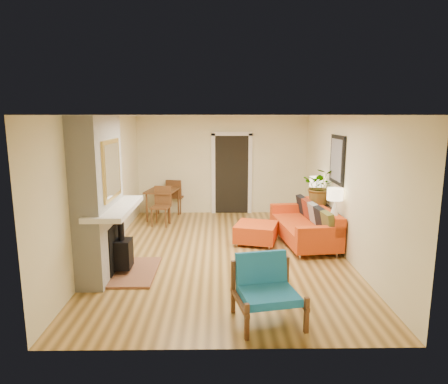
{
  "coord_description": "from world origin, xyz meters",
  "views": [
    {
      "loc": [
        -0.11,
        -7.34,
        2.59
      ],
      "look_at": [
        0.0,
        0.2,
        1.15
      ],
      "focal_mm": 32.0,
      "sensor_mm": 36.0,
      "label": 1
    }
  ],
  "objects_px": {
    "lamp_near": "(335,199)",
    "houseplant": "(321,186)",
    "console_table": "(323,215)",
    "blue_chair": "(266,285)",
    "sofa": "(307,225)",
    "dining_table": "(166,195)",
    "ottoman": "(256,232)",
    "lamp_far": "(316,186)"
  },
  "relations": [
    {
      "from": "lamp_near",
      "to": "houseplant",
      "type": "bearing_deg",
      "value": 90.56
    },
    {
      "from": "console_table",
      "to": "blue_chair",
      "type": "bearing_deg",
      "value": -116.15
    },
    {
      "from": "sofa",
      "to": "dining_table",
      "type": "xyz_separation_m",
      "value": [
        -3.18,
        1.99,
        0.24
      ]
    },
    {
      "from": "blue_chair",
      "to": "dining_table",
      "type": "xyz_separation_m",
      "value": [
        -1.94,
        5.16,
        0.16
      ]
    },
    {
      "from": "ottoman",
      "to": "dining_table",
      "type": "relative_size",
      "value": 0.56
    },
    {
      "from": "sofa",
      "to": "dining_table",
      "type": "distance_m",
      "value": 3.76
    },
    {
      "from": "blue_chair",
      "to": "console_table",
      "type": "relative_size",
      "value": 0.51
    },
    {
      "from": "ottoman",
      "to": "lamp_near",
      "type": "bearing_deg",
      "value": -24.87
    },
    {
      "from": "ottoman",
      "to": "blue_chair",
      "type": "bearing_deg",
      "value": -93.17
    },
    {
      "from": "sofa",
      "to": "lamp_far",
      "type": "distance_m",
      "value": 1.08
    },
    {
      "from": "console_table",
      "to": "lamp_far",
      "type": "bearing_deg",
      "value": 90.0
    },
    {
      "from": "ottoman",
      "to": "lamp_far",
      "type": "relative_size",
      "value": 1.84
    },
    {
      "from": "ottoman",
      "to": "dining_table",
      "type": "xyz_separation_m",
      "value": [
        -2.11,
        2.04,
        0.37
      ]
    },
    {
      "from": "console_table",
      "to": "lamp_near",
      "type": "relative_size",
      "value": 3.43
    },
    {
      "from": "dining_table",
      "to": "houseplant",
      "type": "distance_m",
      "value": 3.92
    },
    {
      "from": "ottoman",
      "to": "lamp_near",
      "type": "relative_size",
      "value": 1.84
    },
    {
      "from": "dining_table",
      "to": "houseplant",
      "type": "relative_size",
      "value": 2.23
    },
    {
      "from": "sofa",
      "to": "lamp_far",
      "type": "height_order",
      "value": "lamp_far"
    },
    {
      "from": "dining_table",
      "to": "houseplant",
      "type": "xyz_separation_m",
      "value": [
        3.51,
        -1.66,
        0.51
      ]
    },
    {
      "from": "dining_table",
      "to": "houseplant",
      "type": "bearing_deg",
      "value": -25.38
    },
    {
      "from": "blue_chair",
      "to": "dining_table",
      "type": "distance_m",
      "value": 5.51
    },
    {
      "from": "sofa",
      "to": "lamp_far",
      "type": "xyz_separation_m",
      "value": [
        0.34,
        0.75,
        0.7
      ]
    },
    {
      "from": "console_table",
      "to": "houseplant",
      "type": "bearing_deg",
      "value": 92.04
    },
    {
      "from": "sofa",
      "to": "console_table",
      "type": "bearing_deg",
      "value": 7.98
    },
    {
      "from": "sofa",
      "to": "ottoman",
      "type": "relative_size",
      "value": 2.21
    },
    {
      "from": "sofa",
      "to": "blue_chair",
      "type": "relative_size",
      "value": 2.36
    },
    {
      "from": "lamp_near",
      "to": "console_table",
      "type": "bearing_deg",
      "value": 90.0
    },
    {
      "from": "sofa",
      "to": "lamp_near",
      "type": "relative_size",
      "value": 4.08
    },
    {
      "from": "ottoman",
      "to": "console_table",
      "type": "relative_size",
      "value": 0.54
    },
    {
      "from": "houseplant",
      "to": "dining_table",
      "type": "bearing_deg",
      "value": 154.62
    },
    {
      "from": "ottoman",
      "to": "blue_chair",
      "type": "distance_m",
      "value": 3.13
    },
    {
      "from": "sofa",
      "to": "ottoman",
      "type": "distance_m",
      "value": 1.07
    },
    {
      "from": "console_table",
      "to": "houseplant",
      "type": "xyz_separation_m",
      "value": [
        -0.01,
        0.28,
        0.54
      ]
    },
    {
      "from": "dining_table",
      "to": "console_table",
      "type": "bearing_deg",
      "value": -28.95
    },
    {
      "from": "sofa",
      "to": "blue_chair",
      "type": "height_order",
      "value": "sofa"
    },
    {
      "from": "blue_chair",
      "to": "lamp_far",
      "type": "height_order",
      "value": "lamp_far"
    },
    {
      "from": "dining_table",
      "to": "lamp_near",
      "type": "distance_m",
      "value": 4.45
    },
    {
      "from": "ottoman",
      "to": "sofa",
      "type": "bearing_deg",
      "value": 2.51
    },
    {
      "from": "ottoman",
      "to": "console_table",
      "type": "height_order",
      "value": "console_table"
    },
    {
      "from": "lamp_near",
      "to": "houseplant",
      "type": "distance_m",
      "value": 1.03
    },
    {
      "from": "console_table",
      "to": "lamp_near",
      "type": "height_order",
      "value": "lamp_near"
    },
    {
      "from": "houseplant",
      "to": "lamp_far",
      "type": "bearing_deg",
      "value": 88.65
    }
  ]
}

